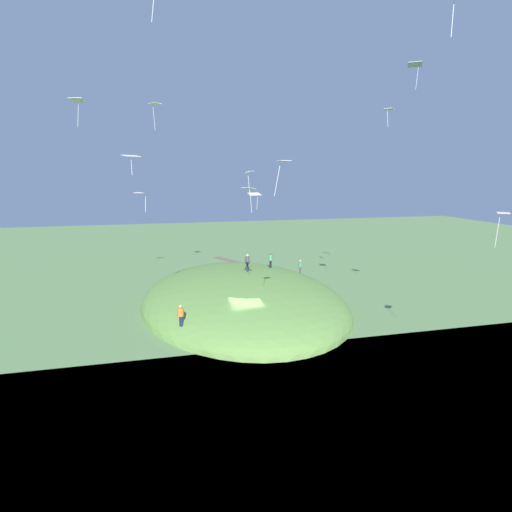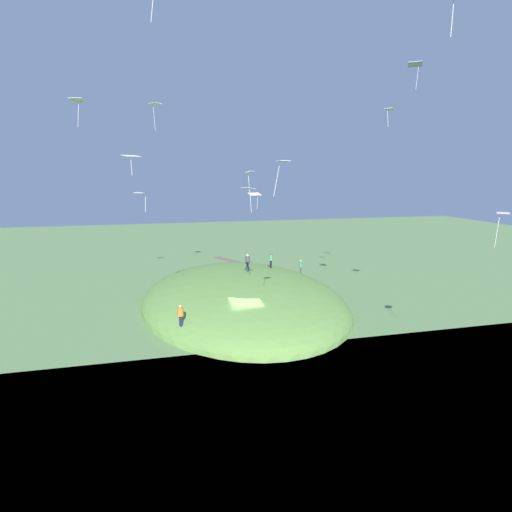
% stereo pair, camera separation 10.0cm
% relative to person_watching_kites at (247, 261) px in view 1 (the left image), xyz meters
% --- Properties ---
extents(ground_plane, '(160.00, 160.00, 0.00)m').
position_rel_person_watching_kites_xyz_m(ground_plane, '(-8.49, 2.10, -4.02)').
color(ground_plane, '#60844C').
extents(grass_hill, '(28.39, 19.63, 5.82)m').
position_rel_person_watching_kites_xyz_m(grass_hill, '(-0.95, 0.76, -4.02)').
color(grass_hill, '#618D40').
rests_on(grass_hill, ground_plane).
extents(dirt_path, '(15.01, 8.34, 0.04)m').
position_rel_person_watching_kites_xyz_m(dirt_path, '(15.84, -3.89, -4.00)').
color(dirt_path, '#6A584D').
rests_on(dirt_path, ground_plane).
extents(person_watching_kites, '(0.61, 0.61, 1.79)m').
position_rel_person_watching_kites_xyz_m(person_watching_kites, '(0.00, 0.00, 0.00)').
color(person_watching_kites, '#282B50').
rests_on(person_watching_kites, grass_hill).
extents(person_with_child, '(0.52, 0.52, 1.67)m').
position_rel_person_watching_kites_xyz_m(person_with_child, '(4.70, -7.38, -1.82)').
color(person_with_child, brown).
rests_on(person_with_child, grass_hill).
extents(person_near_shore, '(0.64, 0.64, 1.69)m').
position_rel_person_watching_kites_xyz_m(person_near_shore, '(-9.59, 7.42, -1.77)').
color(person_near_shore, '#222650').
rests_on(person_near_shore, grass_hill).
extents(person_walking_path, '(0.58, 0.58, 1.70)m').
position_rel_person_watching_kites_xyz_m(person_walking_path, '(2.56, -3.17, -0.38)').
color(person_walking_path, black).
rests_on(person_walking_path, grass_hill).
extents(kite_1, '(1.06, 1.02, 1.88)m').
position_rel_person_watching_kites_xyz_m(kite_1, '(-22.17, -8.84, 6.43)').
color(kite_1, white).
extents(kite_3, '(0.97, 0.95, 2.25)m').
position_rel_person_watching_kites_xyz_m(kite_3, '(-1.64, 0.13, 8.58)').
color(kite_3, white).
extents(kite_4, '(1.26, 1.09, 1.49)m').
position_rel_person_watching_kites_xyz_m(kite_4, '(-7.30, 9.88, 7.15)').
color(kite_4, white).
extents(kite_5, '(1.05, 0.96, 1.70)m').
position_rel_person_watching_kites_xyz_m(kite_5, '(-12.62, 2.78, 7.54)').
color(kite_5, white).
extents(kite_6, '(1.19, 1.30, 1.32)m').
position_rel_person_watching_kites_xyz_m(kite_6, '(-10.94, 10.37, 9.72)').
color(kite_6, white).
extents(kite_7, '(1.33, 1.20, 2.32)m').
position_rel_person_watching_kites_xyz_m(kite_7, '(-0.63, 8.42, 14.52)').
color(kite_7, white).
extents(kite_8, '(1.03, 1.26, 2.12)m').
position_rel_person_watching_kites_xyz_m(kite_8, '(-3.61, 14.44, 14.16)').
color(kite_8, white).
extents(kite_9, '(1.06, 1.33, 1.58)m').
position_rel_person_watching_kites_xyz_m(kite_9, '(-1.41, -0.42, 6.66)').
color(kite_9, '#F3D9CF').
extents(kite_10, '(1.18, 1.26, 2.00)m').
position_rel_person_watching_kites_xyz_m(kite_10, '(-10.10, -10.95, 16.75)').
color(kite_10, white).
extents(kite_11, '(0.64, 0.82, 1.90)m').
position_rel_person_watching_kites_xyz_m(kite_11, '(-18.87, 2.42, 9.07)').
color(kite_11, white).
extents(kite_13, '(0.81, 0.81, 1.46)m').
position_rel_person_watching_kites_xyz_m(kite_13, '(-8.45, -9.90, 13.64)').
color(kite_13, white).
extents(mooring_post, '(0.14, 0.14, 1.03)m').
position_rel_person_watching_kites_xyz_m(mooring_post, '(-12.71, 2.91, -3.50)').
color(mooring_post, brown).
rests_on(mooring_post, ground_plane).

